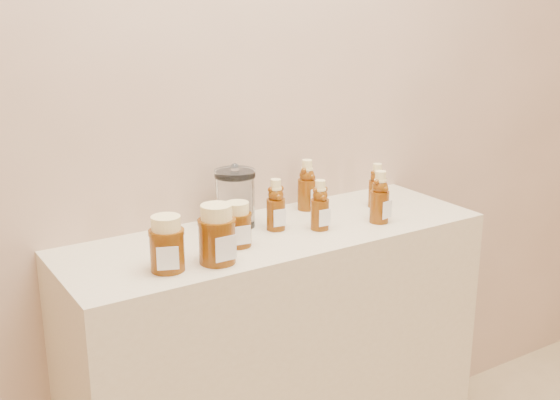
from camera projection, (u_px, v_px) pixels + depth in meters
wall_back at (238, 60)px, 1.96m from camera, size 3.50×0.02×2.70m
display_table at (277, 376)px, 2.06m from camera, size 1.20×0.40×0.90m
bear_bottle_back_left at (276, 201)px, 1.92m from camera, size 0.06×0.06×0.16m
bear_bottle_back_mid at (307, 182)px, 2.10m from camera, size 0.08×0.08×0.17m
bear_bottle_back_right at (377, 183)px, 2.13m from camera, size 0.06×0.06×0.15m
bear_bottle_front_left at (320, 202)px, 1.93m from camera, size 0.06×0.06×0.16m
bear_bottle_front_right at (380, 194)px, 1.98m from camera, size 0.07×0.07×0.17m
honey_jar_left at (167, 243)px, 1.65m from camera, size 0.11×0.11×0.13m
honey_jar_back at (237, 224)px, 1.81m from camera, size 0.09×0.09×0.12m
honey_jar_front at (217, 234)px, 1.69m from camera, size 0.09×0.09×0.15m
glass_canister at (235, 196)px, 1.95m from camera, size 0.14×0.14×0.18m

